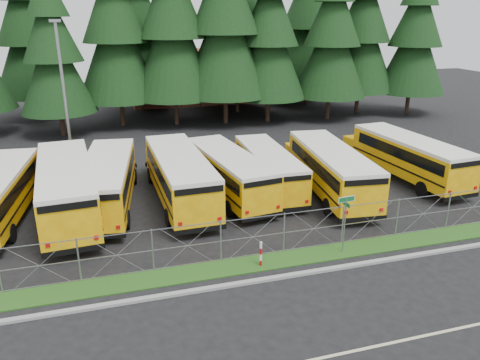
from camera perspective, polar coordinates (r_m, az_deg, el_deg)
name	(u,v)px	position (r m, az deg, el deg)	size (l,w,h in m)	color
ground	(295,240)	(23.37, 6.70, -7.26)	(120.00, 120.00, 0.00)	black
curb	(323,270)	(20.89, 10.05, -10.77)	(50.00, 0.25, 0.12)	gray
grass_verge	(309,256)	(21.99, 8.44, -9.10)	(50.00, 1.40, 0.06)	#204B15
road_lane_line	(387,344)	(17.47, 17.44, -18.53)	(50.00, 0.12, 0.01)	beige
chainlink_fence	(304,230)	(22.11, 7.81, -6.07)	(44.00, 0.10, 2.00)	gray
brick_building	(218,75)	(61.26, -2.72, 12.71)	(22.00, 10.00, 6.00)	brown
bus_0	(1,195)	(28.01, -27.10, -1.61)	(2.50, 10.61, 2.78)	orange
bus_1	(67,190)	(26.89, -20.35, -1.10)	(2.79, 11.83, 3.10)	orange
bus_2	(109,183)	(27.56, -15.73, -0.32)	(2.60, 10.99, 2.88)	orange
bus_3	(179,178)	(27.41, -7.44, 0.29)	(2.69, 11.42, 2.99)	orange
bus_4	(227,174)	(28.20, -1.60, 0.76)	(2.48, 10.49, 2.75)	orange
bus_5	(267,170)	(29.26, 3.30, 1.28)	(2.33, 9.88, 2.59)	orange
bus_6	(329,171)	(28.97, 10.78, 1.12)	(2.64, 11.20, 2.94)	orange
bus_east	(405,158)	(32.95, 19.49, 2.55)	(2.59, 10.96, 2.87)	orange
street_sign	(346,213)	(21.71, 12.75, -3.89)	(0.84, 0.55, 2.81)	gray
striped_bollard	(261,254)	(20.70, 2.55, -9.04)	(0.11, 0.11, 1.20)	#B20C0C
light_standard	(64,92)	(33.92, -20.65, 9.97)	(0.70, 0.35, 10.14)	gray
conifer_2	(53,53)	(44.51, -21.82, 14.16)	(6.54, 6.54, 14.47)	black
conifer_3	(116,33)	(46.76, -14.93, 16.94)	(7.90, 7.90, 17.47)	black
conifer_4	(173,29)	(46.22, -8.21, 17.81)	(8.23, 8.23, 18.21)	black
conifer_5	(225,24)	(46.28, -1.86, 18.50)	(8.61, 8.61, 19.03)	black
conifer_6	(269,37)	(47.29, 3.56, 17.00)	(7.48, 7.48, 16.55)	black
conifer_7	(332,38)	(49.24, 11.17, 16.66)	(7.38, 7.38, 16.32)	black
conifer_8	(363,34)	(53.24, 14.72, 16.84)	(7.57, 7.57, 16.74)	black
conifer_9	(415,39)	(54.28, 20.59, 15.84)	(7.17, 7.17, 15.86)	black
conifer_10	(27,37)	(52.86, -24.57, 15.59)	(7.45, 7.45, 16.47)	black
conifer_11	(136,28)	(53.74, -12.51, 17.59)	(8.04, 8.04, 17.77)	black
conifer_12	(237,14)	(52.00, -0.34, 19.59)	(9.37, 9.37, 20.72)	black
conifer_13	(310,20)	(57.22, 8.57, 18.71)	(8.74, 8.74, 19.33)	black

